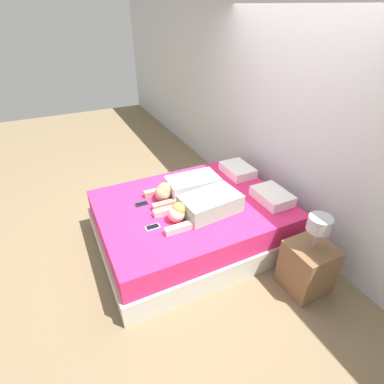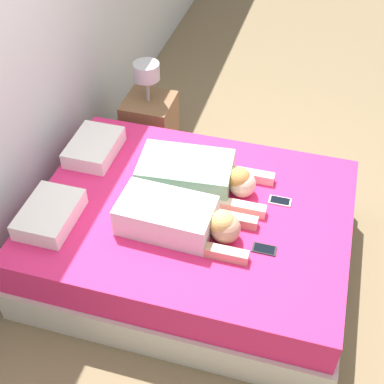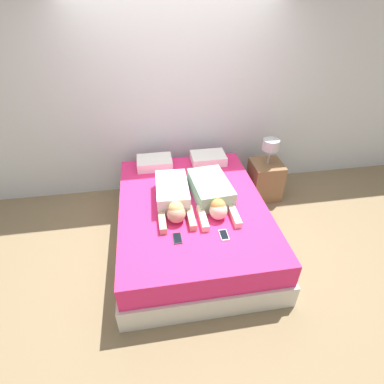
{
  "view_description": "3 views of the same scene",
  "coord_description": "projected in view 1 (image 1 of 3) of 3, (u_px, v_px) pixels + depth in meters",
  "views": [
    {
      "loc": [
        2.56,
        -1.25,
        2.49
      ],
      "look_at": [
        0.0,
        0.0,
        0.7
      ],
      "focal_mm": 28.0,
      "sensor_mm": 36.0,
      "label": 1
    },
    {
      "loc": [
        -2.44,
        -0.69,
        3.09
      ],
      "look_at": [
        0.0,
        0.0,
        0.7
      ],
      "focal_mm": 50.0,
      "sensor_mm": 36.0,
      "label": 2
    },
    {
      "loc": [
        -0.42,
        -2.6,
        2.6
      ],
      "look_at": [
        0.0,
        0.0,
        0.7
      ],
      "focal_mm": 28.0,
      "sensor_mm": 36.0,
      "label": 3
    }
  ],
  "objects": [
    {
      "name": "bed",
      "position": [
        192.0,
        222.0,
        3.6
      ],
      "size": [
        1.67,
        2.16,
        0.55
      ],
      "color": "beige",
      "rests_on": "ground_plane"
    },
    {
      "name": "cell_phone_right",
      "position": [
        153.0,
        227.0,
        3.07
      ],
      "size": [
        0.08,
        0.15,
        0.01
      ],
      "color": "silver",
      "rests_on": "bed"
    },
    {
      "name": "nightstand",
      "position": [
        308.0,
        264.0,
        2.96
      ],
      "size": [
        0.41,
        0.41,
        0.88
      ],
      "color": "brown",
      "rests_on": "ground_plane"
    },
    {
      "name": "person_right",
      "position": [
        203.0,
        206.0,
        3.23
      ],
      "size": [
        0.45,
        0.93,
        0.21
      ],
      "color": "#8CBF99",
      "rests_on": "bed"
    },
    {
      "name": "cell_phone_left",
      "position": [
        142.0,
        204.0,
        3.42
      ],
      "size": [
        0.08,
        0.15,
        0.01
      ],
      "color": "#2D2D33",
      "rests_on": "bed"
    },
    {
      "name": "ground_plane",
      "position": [
        192.0,
        239.0,
        3.74
      ],
      "size": [
        12.0,
        12.0,
        0.0
      ],
      "primitive_type": "plane",
      "color": "#7F6B4C"
    },
    {
      "name": "person_left",
      "position": [
        186.0,
        187.0,
        3.56
      ],
      "size": [
        0.37,
        0.88,
        0.22
      ],
      "color": "silver",
      "rests_on": "bed"
    },
    {
      "name": "wall_back",
      "position": [
        286.0,
        124.0,
        3.51
      ],
      "size": [
        12.0,
        0.06,
        2.6
      ],
      "color": "silver",
      "rests_on": "ground_plane"
    },
    {
      "name": "pillow_head_left",
      "position": [
        238.0,
        170.0,
        4.01
      ],
      "size": [
        0.45,
        0.33,
        0.12
      ],
      "color": "white",
      "rests_on": "bed"
    },
    {
      "name": "pillow_head_right",
      "position": [
        272.0,
        196.0,
        3.46
      ],
      "size": [
        0.45,
        0.33,
        0.12
      ],
      "color": "white",
      "rests_on": "bed"
    }
  ]
}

